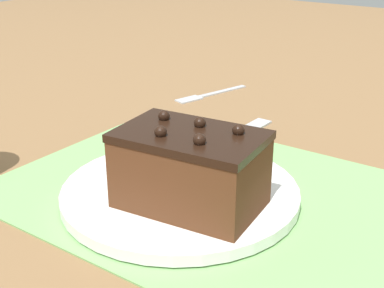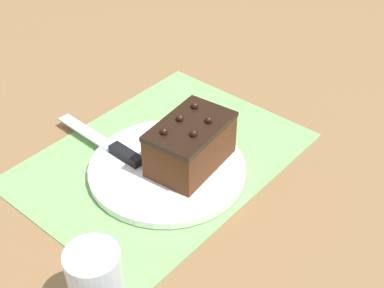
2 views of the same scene
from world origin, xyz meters
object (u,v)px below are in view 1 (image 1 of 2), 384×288
(cake_plate, at_px, (180,192))
(chocolate_cake, at_px, (190,169))
(dessert_fork, at_px, (207,94))
(serving_knife, at_px, (210,148))

(cake_plate, relative_size, chocolate_cake, 1.70)
(cake_plate, bearing_deg, dessert_fork, 119.48)
(chocolate_cake, height_order, serving_knife, chocolate_cake)
(cake_plate, xyz_separation_m, serving_knife, (-0.03, 0.10, 0.01))
(dessert_fork, bearing_deg, cake_plate, 135.74)
(serving_knife, distance_m, dessert_fork, 0.28)
(cake_plate, height_order, dessert_fork, cake_plate)
(cake_plate, bearing_deg, chocolate_cake, -38.28)
(chocolate_cake, height_order, dessert_fork, chocolate_cake)
(serving_knife, bearing_deg, dessert_fork, 126.43)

